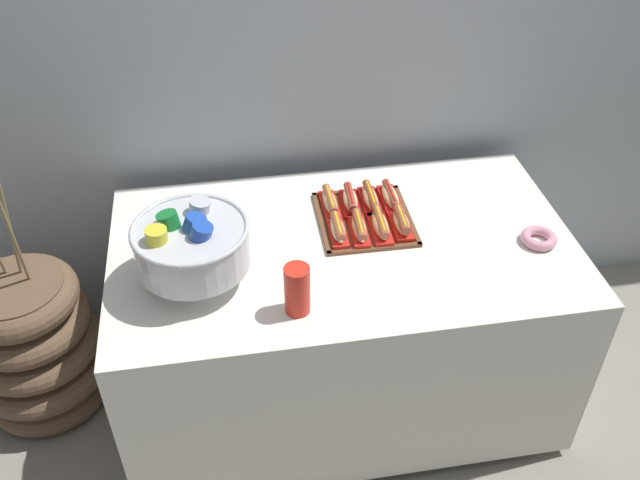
{
  "coord_description": "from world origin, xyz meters",
  "views": [
    {
      "loc": [
        -0.38,
        -1.8,
        2.28
      ],
      "look_at": [
        -0.08,
        -0.01,
        0.82
      ],
      "focal_mm": 38.61,
      "sensor_mm": 36.0,
      "label": 1
    }
  ],
  "objects_px": {
    "hot_dog_3": "(401,223)",
    "hot_dog_5": "(350,200)",
    "hot_dog_4": "(330,202)",
    "serving_tray": "(364,219)",
    "hot_dog_2": "(380,225)",
    "donut": "(539,238)",
    "floor_vase": "(36,345)",
    "cup_stack": "(297,290)",
    "hot_dog_0": "(338,229)",
    "hot_dog_1": "(359,228)",
    "punch_bowl": "(191,244)",
    "hot_dog_6": "(370,199)",
    "hot_dog_7": "(390,197)",
    "buffet_table": "(341,319)"
  },
  "relations": [
    {
      "from": "hot_dog_3",
      "to": "hot_dog_5",
      "type": "relative_size",
      "value": 0.91
    },
    {
      "from": "hot_dog_4",
      "to": "serving_tray",
      "type": "bearing_deg",
      "value": -36.91
    },
    {
      "from": "serving_tray",
      "to": "hot_dog_4",
      "type": "xyz_separation_m",
      "value": [
        -0.11,
        0.08,
        0.03
      ]
    },
    {
      "from": "hot_dog_2",
      "to": "donut",
      "type": "xyz_separation_m",
      "value": [
        0.53,
        -0.14,
        -0.02
      ]
    },
    {
      "from": "floor_vase",
      "to": "hot_dog_4",
      "type": "xyz_separation_m",
      "value": [
        1.16,
        0.02,
        0.53
      ]
    },
    {
      "from": "floor_vase",
      "to": "cup_stack",
      "type": "relative_size",
      "value": 7.12
    },
    {
      "from": "hot_dog_4",
      "to": "cup_stack",
      "type": "xyz_separation_m",
      "value": [
        -0.19,
        -0.49,
        0.05
      ]
    },
    {
      "from": "hot_dog_0",
      "to": "cup_stack",
      "type": "xyz_separation_m",
      "value": [
        -0.19,
        -0.33,
        0.05
      ]
    },
    {
      "from": "floor_vase",
      "to": "hot_dog_1",
      "type": "height_order",
      "value": "floor_vase"
    },
    {
      "from": "floor_vase",
      "to": "punch_bowl",
      "type": "relative_size",
      "value": 3.28
    },
    {
      "from": "hot_dog_2",
      "to": "cup_stack",
      "type": "distance_m",
      "value": 0.47
    },
    {
      "from": "hot_dog_1",
      "to": "hot_dog_2",
      "type": "height_order",
      "value": "hot_dog_2"
    },
    {
      "from": "hot_dog_1",
      "to": "hot_dog_0",
      "type": "bearing_deg",
      "value": 179.34
    },
    {
      "from": "cup_stack",
      "to": "serving_tray",
      "type": "bearing_deg",
      "value": 53.86
    },
    {
      "from": "hot_dog_0",
      "to": "hot_dog_6",
      "type": "relative_size",
      "value": 0.89
    },
    {
      "from": "floor_vase",
      "to": "donut",
      "type": "distance_m",
      "value": 1.92
    },
    {
      "from": "floor_vase",
      "to": "punch_bowl",
      "type": "bearing_deg",
      "value": -22.8
    },
    {
      "from": "hot_dog_2",
      "to": "hot_dog_4",
      "type": "bearing_deg",
      "value": 131.61
    },
    {
      "from": "punch_bowl",
      "to": "hot_dog_6",
      "type": "bearing_deg",
      "value": 25.12
    },
    {
      "from": "serving_tray",
      "to": "punch_bowl",
      "type": "bearing_deg",
      "value": -160.06
    },
    {
      "from": "floor_vase",
      "to": "hot_dog_3",
      "type": "relative_size",
      "value": 7.68
    },
    {
      "from": "serving_tray",
      "to": "hot_dog_0",
      "type": "relative_size",
      "value": 2.21
    },
    {
      "from": "hot_dog_3",
      "to": "hot_dog_4",
      "type": "height_order",
      "value": "hot_dog_3"
    },
    {
      "from": "hot_dog_3",
      "to": "hot_dog_7",
      "type": "height_order",
      "value": "hot_dog_3"
    },
    {
      "from": "hot_dog_1",
      "to": "punch_bowl",
      "type": "xyz_separation_m",
      "value": [
        -0.57,
        -0.14,
        0.11
      ]
    },
    {
      "from": "hot_dog_2",
      "to": "hot_dog_4",
      "type": "relative_size",
      "value": 1.03
    },
    {
      "from": "buffet_table",
      "to": "punch_bowl",
      "type": "bearing_deg",
      "value": -168.08
    },
    {
      "from": "hot_dog_5",
      "to": "punch_bowl",
      "type": "height_order",
      "value": "punch_bowl"
    },
    {
      "from": "hot_dog_5",
      "to": "hot_dog_6",
      "type": "xyz_separation_m",
      "value": [
        0.07,
        -0.0,
        -0.0
      ]
    },
    {
      "from": "hot_dog_1",
      "to": "hot_dog_6",
      "type": "height_order",
      "value": "same"
    },
    {
      "from": "hot_dog_1",
      "to": "hot_dog_4",
      "type": "xyz_separation_m",
      "value": [
        -0.07,
        0.17,
        -0.0
      ]
    },
    {
      "from": "hot_dog_0",
      "to": "hot_dog_6",
      "type": "bearing_deg",
      "value": 47.07
    },
    {
      "from": "hot_dog_7",
      "to": "cup_stack",
      "type": "height_order",
      "value": "cup_stack"
    },
    {
      "from": "hot_dog_5",
      "to": "hot_dog_7",
      "type": "relative_size",
      "value": 0.95
    },
    {
      "from": "serving_tray",
      "to": "hot_dog_2",
      "type": "distance_m",
      "value": 0.1
    },
    {
      "from": "floor_vase",
      "to": "hot_dog_3",
      "type": "distance_m",
      "value": 1.49
    },
    {
      "from": "serving_tray",
      "to": "hot_dog_1",
      "type": "height_order",
      "value": "hot_dog_1"
    },
    {
      "from": "hot_dog_3",
      "to": "hot_dog_5",
      "type": "distance_m",
      "value": 0.22
    },
    {
      "from": "hot_dog_0",
      "to": "punch_bowl",
      "type": "height_order",
      "value": "punch_bowl"
    },
    {
      "from": "serving_tray",
      "to": "hot_dog_4",
      "type": "relative_size",
      "value": 2.04
    },
    {
      "from": "hot_dog_4",
      "to": "donut",
      "type": "height_order",
      "value": "hot_dog_4"
    },
    {
      "from": "floor_vase",
      "to": "cup_stack",
      "type": "distance_m",
      "value": 1.22
    },
    {
      "from": "punch_bowl",
      "to": "donut",
      "type": "xyz_separation_m",
      "value": [
        1.17,
        -0.0,
        -0.13
      ]
    },
    {
      "from": "floor_vase",
      "to": "hot_dog_4",
      "type": "height_order",
      "value": "floor_vase"
    },
    {
      "from": "buffet_table",
      "to": "hot_dog_4",
      "type": "bearing_deg",
      "value": 93.78
    },
    {
      "from": "hot_dog_6",
      "to": "cup_stack",
      "type": "relative_size",
      "value": 1.09
    },
    {
      "from": "cup_stack",
      "to": "hot_dog_6",
      "type": "bearing_deg",
      "value": 55.52
    },
    {
      "from": "punch_bowl",
      "to": "floor_vase",
      "type": "bearing_deg",
      "value": 157.2
    },
    {
      "from": "buffet_table",
      "to": "cup_stack",
      "type": "bearing_deg",
      "value": -124.02
    },
    {
      "from": "hot_dog_0",
      "to": "hot_dog_3",
      "type": "distance_m",
      "value": 0.23
    }
  ]
}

